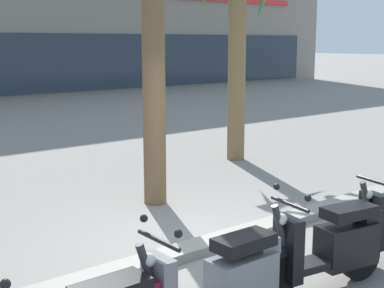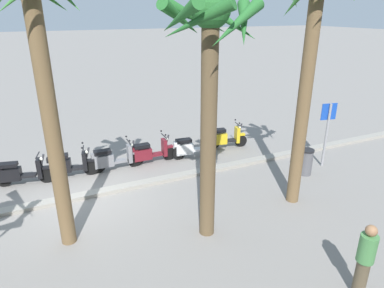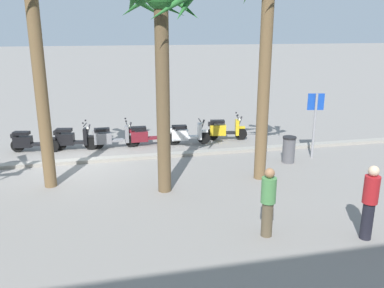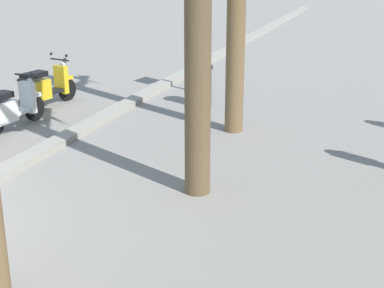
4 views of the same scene
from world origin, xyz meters
name	(u,v)px [view 2 (image 2 of 4)]	position (x,y,z in m)	size (l,w,h in m)	color
ground_plane	(86,199)	(0.00, 0.00, 0.00)	(200.00, 200.00, 0.00)	gray
curb_strip	(85,195)	(0.00, -0.10, 0.06)	(60.00, 0.36, 0.12)	gray
scooter_yellow_mid_front	(224,138)	(-6.01, -1.86, 0.46)	(1.73, 0.65, 1.17)	black
scooter_white_second_in_line	(190,147)	(-4.28, -1.52, 0.45)	(1.74, 0.56, 1.04)	black
scooter_maroon_mid_rear	(150,152)	(-2.66, -1.70, 0.45)	(1.80, 0.56, 1.17)	black
scooter_grey_far_back	(112,159)	(-1.23, -1.67, 0.45)	(1.87, 0.56, 1.17)	black
scooter_black_gap_after_mid	(68,165)	(0.27, -1.77, 0.47)	(1.72, 0.64, 1.17)	black
scooter_black_lead_nearest	(20,173)	(1.81, -1.84, 0.45)	(1.84, 0.71, 1.04)	black
crossing_sign	(327,128)	(-8.48, 1.22, 1.50)	(0.59, 0.17, 2.40)	#939399
palm_tree_far_corner	(36,36)	(0.71, 1.99, 4.98)	(2.24, 2.20, 6.70)	brown
palm_tree_mid_walkway	(209,62)	(-2.64, 3.11, 4.43)	(2.25, 2.29, 5.92)	brown
palm_tree_by_mall_entrance	(313,33)	(-5.81, 2.75, 4.91)	(2.07, 2.08, 6.60)	brown
pedestrian_by_palm_tree	(365,259)	(-4.53, 6.29, 0.88)	(0.34, 0.34, 1.66)	brown
litter_bin	(306,162)	(-7.39, 1.51, 0.48)	(0.48, 0.48, 0.95)	#56565B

